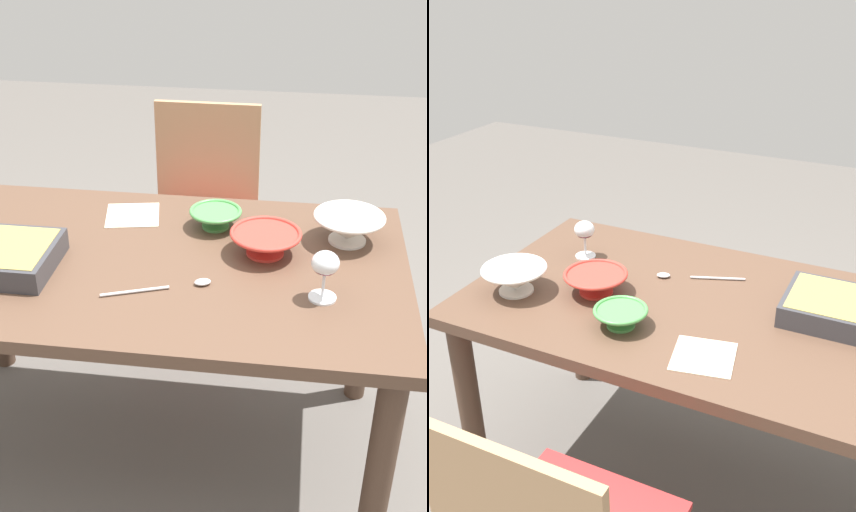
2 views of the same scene
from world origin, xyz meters
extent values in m
plane|color=#5B5651|center=(0.00, 0.00, 0.00)|extent=(8.00, 8.00, 0.00)
cube|color=brown|center=(0.00, 0.00, 0.71)|extent=(1.47, 0.83, 0.04)
cylinder|color=#493427|center=(0.67, -0.35, 0.34)|extent=(0.07, 0.07, 0.69)
cylinder|color=#493427|center=(0.67, 0.35, 0.34)|extent=(0.07, 0.07, 0.69)
cylinder|color=white|center=(0.49, -0.13, 0.73)|extent=(0.07, 0.07, 0.01)
cylinder|color=white|center=(0.49, -0.13, 0.77)|extent=(0.01, 0.01, 0.07)
ellipsoid|color=white|center=(0.49, -0.13, 0.83)|extent=(0.07, 0.07, 0.06)
ellipsoid|color=#4C0A19|center=(0.49, -0.13, 0.82)|extent=(0.06, 0.06, 0.04)
cube|color=#38383D|center=(-0.37, -0.10, 0.76)|extent=(0.29, 0.25, 0.07)
cube|color=#9E8C47|center=(-0.37, -0.10, 0.78)|extent=(0.26, 0.23, 0.02)
cylinder|color=#4C994C|center=(0.17, 0.21, 0.73)|extent=(0.08, 0.08, 0.01)
cone|color=#4C994C|center=(0.17, 0.21, 0.76)|extent=(0.15, 0.15, 0.04)
torus|color=#4C994C|center=(0.17, 0.21, 0.78)|extent=(0.16, 0.16, 0.01)
cylinder|color=white|center=(0.57, 0.18, 0.73)|extent=(0.11, 0.11, 0.01)
cone|color=white|center=(0.57, 0.18, 0.77)|extent=(0.20, 0.20, 0.07)
torus|color=white|center=(0.57, 0.18, 0.81)|extent=(0.21, 0.21, 0.01)
cylinder|color=red|center=(0.33, 0.07, 0.73)|extent=(0.11, 0.11, 0.01)
cone|color=red|center=(0.33, 0.07, 0.76)|extent=(0.19, 0.19, 0.06)
torus|color=red|center=(0.33, 0.07, 0.79)|extent=(0.20, 0.20, 0.01)
cylinder|color=silver|center=(0.02, -0.17, 0.73)|extent=(0.17, 0.07, 0.01)
ellipsoid|color=silver|center=(0.18, -0.11, 0.73)|extent=(0.05, 0.04, 0.01)
cube|color=beige|center=(-0.09, 0.25, 0.73)|extent=(0.19, 0.19, 0.00)
camera|label=1|loc=(0.42, -1.61, 1.70)|focal=48.05mm
camera|label=2|loc=(-0.52, 1.51, 1.67)|focal=42.37mm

